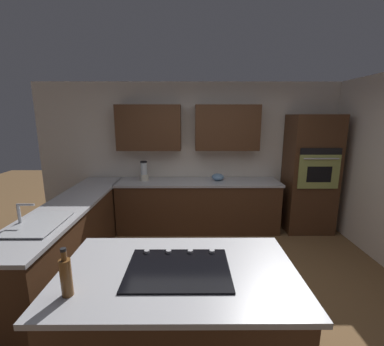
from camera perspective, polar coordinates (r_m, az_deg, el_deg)
ground_plane at (r=3.41m, az=3.97°, el=-24.02°), size 14.00×14.00×0.00m
wall_back at (r=4.81m, az=1.57°, el=5.42°), size 6.00×0.44×2.60m
lower_cabinets_back at (r=4.73m, az=1.30°, el=-7.27°), size 2.80×0.60×0.86m
countertop_back at (r=4.60m, az=1.33°, el=-1.99°), size 2.84×0.64×0.04m
lower_cabinets_side at (r=3.98m, az=-24.40°, el=-12.35°), size 0.60×2.90×0.86m
countertop_side at (r=3.83m, az=-25.00°, el=-6.19°), size 0.64×2.94×0.04m
island_base at (r=2.37m, az=-2.86°, el=-29.88°), size 1.68×0.96×0.86m
island_top at (r=2.09m, az=-3.00°, el=-20.71°), size 1.76×1.04×0.04m
wall_oven at (r=5.01m, az=24.22°, el=-0.22°), size 0.80×0.66×2.04m
sink_unit at (r=3.24m, az=-30.33°, el=-9.34°), size 0.46×0.70×0.23m
cooktop at (r=2.08m, az=-3.01°, el=-19.99°), size 0.76×0.56×0.03m
blender at (r=4.68m, az=-10.38°, el=0.17°), size 0.15×0.15×0.34m
mixing_bowl at (r=4.65m, az=5.63°, el=-0.87°), size 0.22×0.22×0.12m
oil_bottle at (r=1.94m, az=-25.67°, el=-19.55°), size 0.07×0.07×0.33m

